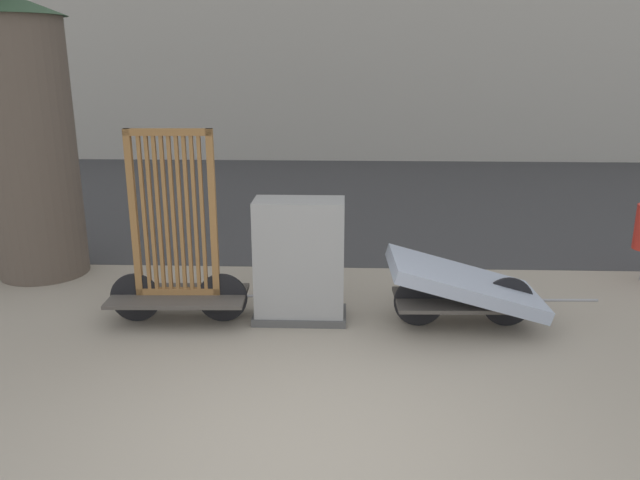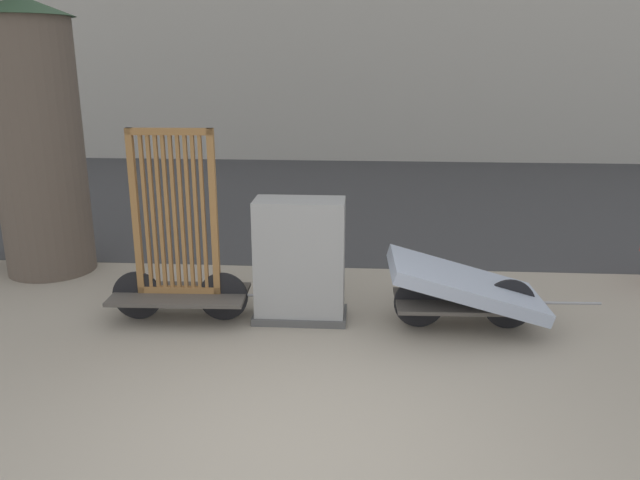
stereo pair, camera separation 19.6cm
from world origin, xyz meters
name	(u,v)px [view 2 (the right image)]	position (x,y,z in m)	size (l,w,h in m)	color
ground_plane	(296,462)	(0.00, 0.00, 0.00)	(60.00, 60.00, 0.00)	gray
road_strip	(342,196)	(0.00, 8.98, 0.00)	(56.00, 9.34, 0.01)	#38383A
bike_cart_with_bedframe	(178,258)	(-1.53, 2.44, 0.71)	(2.17, 0.75, 2.09)	#4C4742
bike_cart_with_mattress	(465,288)	(1.54, 2.44, 0.45)	(2.24, 1.01, 0.78)	#4C4742
utility_cabinet	(300,264)	(-0.22, 2.55, 0.63)	(1.02, 0.52, 1.35)	#4C4C4C
advertising_column	(37,138)	(-3.75, 3.97, 1.78)	(1.26, 1.26, 3.50)	brown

